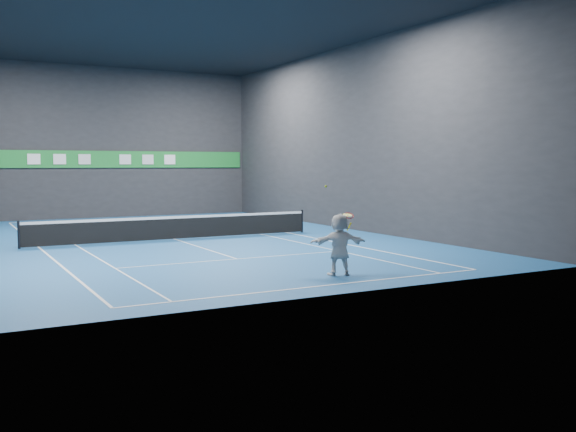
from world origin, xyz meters
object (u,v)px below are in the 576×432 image
tennis_ball (326,186)px  player (339,244)px  tennis_racket (348,217)px  tennis_net (176,227)px

tennis_ball → player: bearing=-21.5°
player → tennis_racket: tennis_racket is taller
tennis_racket → player: bearing=-172.0°
tennis_net → tennis_racket: bearing=-81.2°
player → tennis_ball: size_ratio=25.66×
player → tennis_net: player is taller
player → tennis_net: bearing=-67.3°
player → tennis_ball: bearing=-5.7°
player → tennis_ball: tennis_ball is taller
tennis_ball → tennis_net: (-0.93, 10.56, -2.03)m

